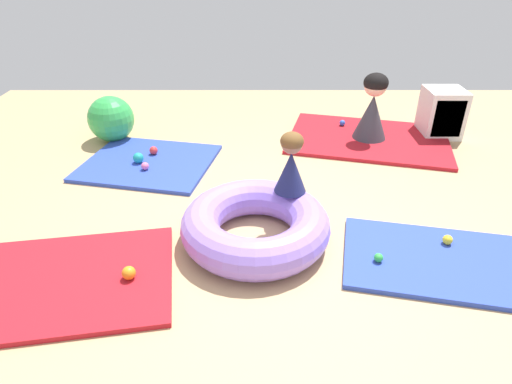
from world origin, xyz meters
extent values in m
plane|color=tan|center=(0.00, 0.00, 0.00)|extent=(8.00, 8.00, 0.00)
cube|color=#2D47B7|center=(-1.25, 1.37, 0.02)|extent=(1.49, 1.34, 0.04)
cube|color=#2D47B7|center=(1.48, -0.33, 0.02)|extent=(2.01, 1.22, 0.04)
cube|color=#B21923|center=(-1.58, -0.52, 0.02)|extent=(1.90, 1.31, 0.04)
cube|color=#B21923|center=(1.22, 2.01, 0.02)|extent=(2.08, 1.66, 0.04)
torus|color=#9975EA|center=(-0.12, 0.01, 0.15)|extent=(1.16, 1.16, 0.30)
cone|color=navy|center=(0.16, 0.28, 0.47)|extent=(0.36, 0.36, 0.34)
sphere|color=#936647|center=(0.16, 0.28, 0.72)|extent=(0.17, 0.17, 0.17)
ellipsoid|color=brown|center=(0.16, 0.28, 0.74)|extent=(0.18, 0.18, 0.14)
cone|color=#383842|center=(1.22, 2.01, 0.29)|extent=(0.55, 0.55, 0.51)
sphere|color=beige|center=(1.22, 2.01, 0.67)|extent=(0.25, 0.25, 0.25)
ellipsoid|color=black|center=(1.22, 2.01, 0.69)|extent=(0.27, 0.27, 0.22)
sphere|color=yellow|center=(1.35, -0.08, 0.08)|extent=(0.08, 0.08, 0.08)
sphere|color=teal|center=(-1.34, 1.33, 0.09)|extent=(0.11, 0.11, 0.11)
sphere|color=blue|center=(0.97, 2.38, 0.08)|extent=(0.07, 0.07, 0.07)
sphere|color=green|center=(0.77, -0.30, 0.07)|extent=(0.07, 0.07, 0.07)
sphere|color=orange|center=(-0.99, -0.48, 0.09)|extent=(0.09, 0.09, 0.09)
sphere|color=red|center=(-1.23, 1.54, 0.08)|extent=(0.09, 0.09, 0.09)
sphere|color=pink|center=(-1.24, 1.17, 0.08)|extent=(0.08, 0.08, 0.08)
sphere|color=green|center=(-1.80, 2.02, 0.26)|extent=(0.53, 0.53, 0.53)
cube|color=silver|center=(2.10, 2.19, 0.28)|extent=(0.44, 0.44, 0.56)
cube|color=#2D2D33|center=(2.10, 2.07, 0.28)|extent=(0.34, 0.20, 0.44)
camera|label=1|loc=(-0.12, -2.81, 2.07)|focal=30.80mm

